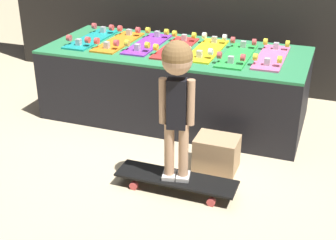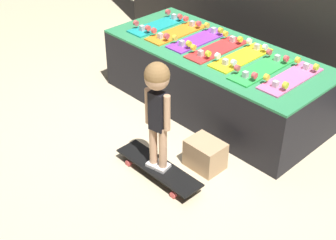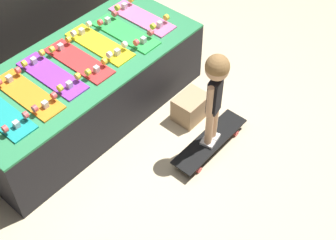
{
  "view_description": "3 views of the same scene",
  "coord_description": "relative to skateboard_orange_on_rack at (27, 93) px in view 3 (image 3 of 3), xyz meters",
  "views": [
    {
      "loc": [
        1.21,
        -2.92,
        1.67
      ],
      "look_at": [
        0.23,
        -0.29,
        0.35
      ],
      "focal_mm": 50.0,
      "sensor_mm": 36.0,
      "label": 1
    },
    {
      "loc": [
        2.44,
        -2.42,
        2.38
      ],
      "look_at": [
        0.22,
        -0.3,
        0.32
      ],
      "focal_mm": 50.0,
      "sensor_mm": 36.0,
      "label": 2
    },
    {
      "loc": [
        -1.72,
        -1.92,
        3.01
      ],
      "look_at": [
        0.16,
        -0.3,
        0.34
      ],
      "focal_mm": 50.0,
      "sensor_mm": 36.0,
      "label": 3
    }
  ],
  "objects": [
    {
      "name": "ground_plane",
      "position": [
        0.51,
        -0.51,
        -0.6
      ],
      "size": [
        16.0,
        16.0,
        0.0
      ],
      "primitive_type": "plane",
      "color": "beige"
    },
    {
      "name": "display_rack",
      "position": [
        0.51,
        -0.0,
        -0.31
      ],
      "size": [
        2.1,
        0.9,
        0.59
      ],
      "color": "black",
      "rests_on": "ground_plane"
    },
    {
      "name": "skateboard_orange_on_rack",
      "position": [
        0.0,
        0.0,
        0.0
      ],
      "size": [
        0.2,
        0.64,
        0.09
      ],
      "color": "orange",
      "rests_on": "display_rack"
    },
    {
      "name": "skateboard_purple_on_rack",
      "position": [
        0.25,
        0.03,
        0.0
      ],
      "size": [
        0.2,
        0.64,
        0.09
      ],
      "color": "purple",
      "rests_on": "display_rack"
    },
    {
      "name": "skateboard_red_on_rack",
      "position": [
        0.51,
        0.0,
        0.0
      ],
      "size": [
        0.2,
        0.64,
        0.09
      ],
      "color": "red",
      "rests_on": "display_rack"
    },
    {
      "name": "skateboard_yellow_on_rack",
      "position": [
        0.76,
        0.03,
        0.0
      ],
      "size": [
        0.2,
        0.64,
        0.09
      ],
      "color": "yellow",
      "rests_on": "display_rack"
    },
    {
      "name": "skateboard_green_on_rack",
      "position": [
        1.01,
        -0.03,
        0.0
      ],
      "size": [
        0.2,
        0.64,
        0.09
      ],
      "color": "green",
      "rests_on": "display_rack"
    },
    {
      "name": "skateboard_pink_on_rack",
      "position": [
        1.27,
        0.02,
        0.0
      ],
      "size": [
        0.2,
        0.64,
        0.09
      ],
      "color": "pink",
      "rests_on": "display_rack"
    },
    {
      "name": "skateboard_on_floor",
      "position": [
        0.89,
        -1.07,
        -0.53
      ],
      "size": [
        0.77,
        0.2,
        0.09
      ],
      "color": "black",
      "rests_on": "ground_plane"
    },
    {
      "name": "child",
      "position": [
        0.89,
        -1.07,
        0.1
      ],
      "size": [
        0.21,
        0.18,
        0.88
      ],
      "rotation": [
        0.0,
        0.0,
        0.2
      ],
      "color": "silver",
      "rests_on": "skateboard_on_floor"
    },
    {
      "name": "storage_box",
      "position": [
        1.06,
        -0.72,
        -0.49
      ],
      "size": [
        0.29,
        0.22,
        0.23
      ],
      "color": "tan",
      "rests_on": "ground_plane"
    }
  ]
}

